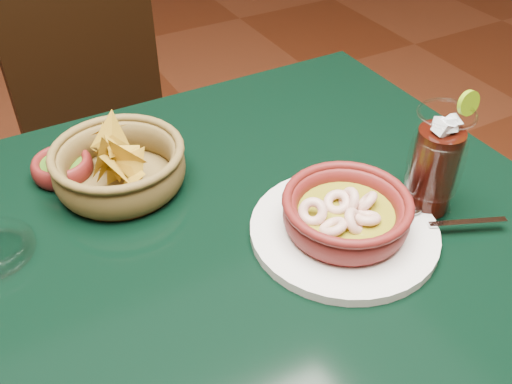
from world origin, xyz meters
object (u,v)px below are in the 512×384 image
shrimp_plate (346,218)px  chip_basket (119,165)px  dining_chair (115,133)px  cola_drink (435,164)px  dining_table (170,293)px

shrimp_plate → chip_basket: size_ratio=1.45×
dining_chair → cola_drink: cola_drink is taller
shrimp_plate → cola_drink: 0.15m
shrimp_plate → dining_table: bearing=156.8°
dining_table → chip_basket: bearing=91.4°
dining_table → dining_chair: 0.73m
dining_table → dining_chair: bearing=80.4°
dining_table → cola_drink: bearing=-16.4°
dining_chair → chip_basket: 0.62m
chip_basket → cola_drink: size_ratio=1.27×
dining_chair → cola_drink: bearing=-72.1°
dining_table → shrimp_plate: size_ratio=3.41×
dining_table → chip_basket: (-0.00, 0.17, 0.14)m
dining_table → cola_drink: (0.39, -0.11, 0.18)m
dining_chair → shrimp_plate: dining_chair is taller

